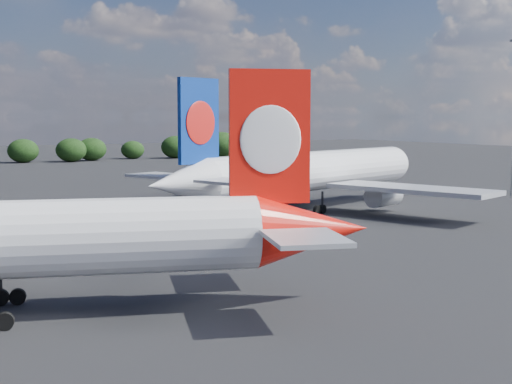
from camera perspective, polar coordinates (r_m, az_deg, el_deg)
china_southern_airliner at (r=98.43m, az=3.92°, el=1.53°), size 52.21×50.15×17.49m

